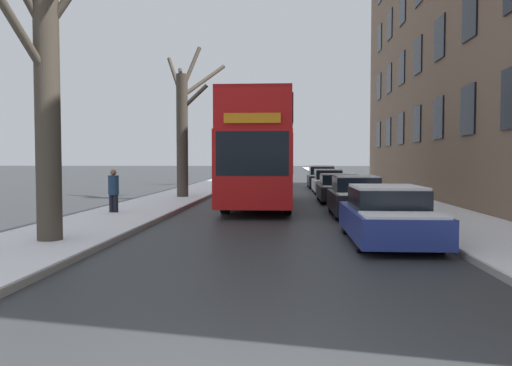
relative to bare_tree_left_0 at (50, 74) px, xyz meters
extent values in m
cube|color=gray|center=(-0.33, 45.53, -3.79)|extent=(3.07, 130.00, 0.13)
cube|color=white|center=(-0.33, 45.53, -3.71)|extent=(3.04, 130.00, 0.03)
cube|color=gray|center=(10.23, 45.53, -3.79)|extent=(3.07, 130.00, 0.13)
cube|color=white|center=(10.23, 45.53, -3.71)|extent=(3.04, 130.00, 0.03)
cube|color=black|center=(11.74, 4.25, -0.09)|extent=(0.08, 1.40, 1.80)
cube|color=black|center=(11.74, 7.81, -0.09)|extent=(0.08, 1.40, 1.80)
cube|color=black|center=(11.74, 11.37, -0.09)|extent=(0.08, 1.40, 1.80)
cube|color=black|center=(11.74, 14.93, -0.09)|extent=(0.08, 1.40, 1.80)
cube|color=black|center=(11.74, 18.49, -0.09)|extent=(0.08, 1.40, 1.80)
cube|color=black|center=(11.74, 22.05, -0.09)|extent=(0.08, 1.40, 1.80)
cube|color=black|center=(11.74, 25.61, -0.09)|extent=(0.08, 1.40, 1.80)
cube|color=black|center=(11.74, 7.81, 3.33)|extent=(0.08, 1.40, 1.80)
cube|color=black|center=(11.74, 11.37, 3.33)|extent=(0.08, 1.40, 1.80)
cube|color=black|center=(11.74, 14.93, 3.33)|extent=(0.08, 1.40, 1.80)
cube|color=black|center=(11.74, 18.49, 3.33)|extent=(0.08, 1.40, 1.80)
cube|color=black|center=(11.74, 22.05, 3.33)|extent=(0.08, 1.40, 1.80)
cube|color=black|center=(11.74, 25.61, 3.33)|extent=(0.08, 1.40, 1.80)
cube|color=black|center=(11.74, 18.49, 6.75)|extent=(0.08, 1.40, 1.80)
cube|color=black|center=(11.74, 22.05, 6.75)|extent=(0.08, 1.40, 1.80)
cube|color=black|center=(11.74, 25.61, 6.75)|extent=(0.08, 1.40, 1.80)
cylinder|color=#423A30|center=(-0.10, 0.05, -0.48)|extent=(0.55, 0.55, 6.75)
cylinder|color=#423A30|center=(-0.36, -0.68, 0.86)|extent=(0.75, 1.66, 1.92)
cylinder|color=#423A30|center=(0.08, 13.40, -0.79)|extent=(0.56, 0.56, 6.13)
cylinder|color=#423A30|center=(-0.45, 14.31, 2.26)|extent=(1.30, 2.06, 2.41)
cylinder|color=#423A30|center=(0.42, 13.92, 2.62)|extent=(0.94, 1.30, 2.37)
cylinder|color=#423A30|center=(-0.12, 14.14, 1.94)|extent=(0.63, 1.69, 1.80)
cylinder|color=#423A30|center=(0.97, 14.46, 2.11)|extent=(1.99, 2.33, 1.98)
cylinder|color=#423A30|center=(0.69, 13.38, 1.16)|extent=(1.37, 0.24, 1.28)
cylinder|color=#423A30|center=(-0.13, 27.82, -0.32)|extent=(0.41, 0.41, 7.05)
cylinder|color=#423A30|center=(0.33, 26.79, 1.65)|extent=(1.08, 2.21, 2.24)
cylinder|color=#423A30|center=(0.69, 27.12, 2.02)|extent=(1.80, 1.56, 2.23)
cylinder|color=#423A30|center=(1.32, 28.14, 2.70)|extent=(3.00, 0.79, 1.92)
cube|color=red|center=(4.10, 10.42, -2.20)|extent=(2.60, 10.60, 2.62)
cube|color=red|center=(4.10, 10.42, -0.23)|extent=(2.55, 10.39, 1.31)
cube|color=#B31212|center=(4.10, 10.42, 0.48)|extent=(2.55, 10.39, 0.12)
cube|color=black|center=(4.10, 10.42, -1.69)|extent=(2.63, 9.33, 1.36)
cube|color=black|center=(4.10, 10.42, -0.17)|extent=(2.63, 9.33, 1.00)
cube|color=black|center=(4.10, 5.14, -1.69)|extent=(2.34, 0.06, 1.43)
cube|color=orange|center=(4.10, 5.13, -0.56)|extent=(1.82, 0.05, 0.32)
cylinder|color=black|center=(2.97, 7.24, -3.32)|extent=(0.30, 1.06, 1.06)
cylinder|color=black|center=(5.23, 7.24, -3.32)|extent=(0.30, 1.06, 1.06)
cylinder|color=black|center=(2.97, 13.39, -3.32)|extent=(0.30, 1.06, 1.06)
cylinder|color=black|center=(5.23, 13.39, -3.32)|extent=(0.30, 1.06, 1.06)
cube|color=navy|center=(7.60, 1.15, -3.37)|extent=(1.85, 4.33, 0.62)
cube|color=black|center=(7.60, 1.32, -2.82)|extent=(1.59, 2.16, 0.48)
cube|color=white|center=(7.60, 1.32, -2.54)|extent=(1.55, 2.05, 0.07)
cube|color=white|center=(7.60, -0.39, -3.03)|extent=(1.66, 1.13, 0.05)
cylinder|color=black|center=(6.79, -0.15, -3.54)|extent=(0.20, 0.62, 0.62)
cylinder|color=black|center=(8.42, -0.15, -3.54)|extent=(0.20, 0.62, 0.62)
cylinder|color=black|center=(6.79, 2.44, -3.54)|extent=(0.20, 0.62, 0.62)
cylinder|color=black|center=(8.42, 2.44, -3.54)|extent=(0.20, 0.62, 0.62)
cube|color=black|center=(7.60, 6.69, -3.34)|extent=(1.70, 3.95, 0.67)
cube|color=black|center=(7.60, 6.85, -2.75)|extent=(1.46, 1.98, 0.52)
cube|color=white|center=(7.60, 6.85, -2.47)|extent=(1.43, 1.88, 0.04)
cube|color=white|center=(7.60, 5.29, -2.99)|extent=(1.53, 1.03, 0.03)
cylinder|color=black|center=(6.86, 5.50, -3.54)|extent=(0.20, 0.62, 0.62)
cylinder|color=black|center=(8.34, 5.50, -3.54)|extent=(0.20, 0.62, 0.62)
cylinder|color=black|center=(6.86, 7.88, -3.54)|extent=(0.20, 0.62, 0.62)
cylinder|color=black|center=(8.34, 7.88, -3.54)|extent=(0.20, 0.62, 0.62)
cube|color=black|center=(7.60, 12.64, -3.38)|extent=(1.86, 3.96, 0.60)
cube|color=black|center=(7.60, 12.80, -2.83)|extent=(1.60, 1.98, 0.49)
cube|color=white|center=(7.60, 12.80, -2.56)|extent=(1.57, 1.88, 0.04)
cube|color=white|center=(7.60, 11.24, -3.06)|extent=(1.68, 1.03, 0.03)
cylinder|color=black|center=(6.78, 11.45, -3.54)|extent=(0.20, 0.62, 0.62)
cylinder|color=black|center=(8.42, 11.45, -3.54)|extent=(0.20, 0.62, 0.62)
cylinder|color=black|center=(6.78, 13.83, -3.54)|extent=(0.20, 0.62, 0.62)
cylinder|color=black|center=(8.42, 13.83, -3.54)|extent=(0.20, 0.62, 0.62)
cube|color=silver|center=(7.60, 18.73, -3.37)|extent=(1.73, 4.53, 0.62)
cube|color=black|center=(7.60, 18.91, -2.78)|extent=(1.49, 2.27, 0.56)
cube|color=white|center=(7.60, 18.91, -2.47)|extent=(1.45, 2.15, 0.05)
cube|color=white|center=(7.60, 17.12, -3.04)|extent=(1.56, 1.18, 0.04)
cylinder|color=black|center=(6.85, 17.37, -3.52)|extent=(0.20, 0.65, 0.65)
cylinder|color=black|center=(8.36, 17.37, -3.52)|extent=(0.20, 0.65, 0.65)
cylinder|color=black|center=(6.85, 20.09, -3.52)|extent=(0.20, 0.65, 0.65)
cylinder|color=black|center=(8.36, 20.09, -3.52)|extent=(0.20, 0.65, 0.65)
cube|color=black|center=(7.60, 24.43, -3.33)|extent=(1.88, 4.57, 0.70)
cube|color=black|center=(7.60, 24.61, -2.68)|extent=(1.62, 2.28, 0.61)
cube|color=white|center=(7.60, 24.61, -2.33)|extent=(1.58, 2.17, 0.08)
cube|color=white|center=(7.60, 22.81, -2.95)|extent=(1.69, 1.19, 0.06)
cylinder|color=black|center=(6.77, 23.06, -3.54)|extent=(0.20, 0.61, 0.61)
cylinder|color=black|center=(8.43, 23.06, -3.54)|extent=(0.20, 0.61, 0.61)
cylinder|color=black|center=(6.77, 25.80, -3.54)|extent=(0.20, 0.61, 0.61)
cylinder|color=black|center=(8.43, 25.80, -3.54)|extent=(0.20, 0.61, 0.61)
cube|color=white|center=(3.27, 30.18, -2.56)|extent=(2.05, 5.21, 2.15)
cube|color=black|center=(3.27, 27.60, -2.05)|extent=(1.81, 0.06, 0.95)
cylinder|color=black|center=(2.36, 28.51, -3.51)|extent=(0.22, 0.68, 0.68)
cylinder|color=black|center=(4.18, 28.51, -3.51)|extent=(0.22, 0.68, 0.68)
cylinder|color=black|center=(2.36, 31.85, -3.51)|extent=(0.22, 0.68, 0.68)
cylinder|color=black|center=(4.18, 31.85, -3.51)|extent=(0.22, 0.68, 0.68)
cylinder|color=black|center=(-0.81, 5.97, -3.47)|extent=(0.17, 0.17, 0.76)
cylinder|color=black|center=(-0.65, 5.93, -3.47)|extent=(0.17, 0.17, 0.76)
cylinder|color=navy|center=(-0.73, 5.95, -2.76)|extent=(0.36, 0.36, 0.66)
sphere|color=#8C6647|center=(-0.73, 5.95, -2.32)|extent=(0.21, 0.21, 0.21)
camera|label=1|loc=(5.24, -10.76, -1.90)|focal=35.00mm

